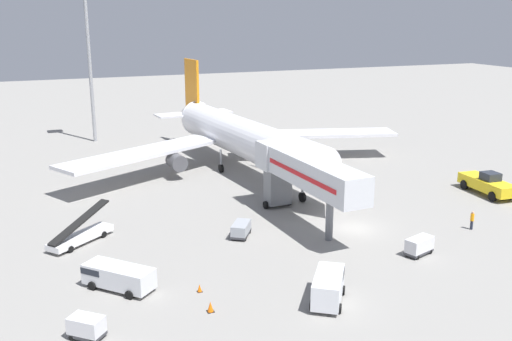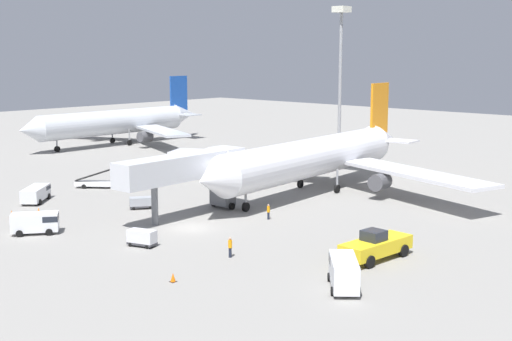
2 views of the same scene
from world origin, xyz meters
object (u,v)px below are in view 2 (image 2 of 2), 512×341
at_px(safety_cone_alpha, 12,214).
at_px(safety_cone_charlie, 39,210).
at_px(jet_bridge, 189,170).
at_px(baggage_cart_near_left, 142,237).
at_px(baggage_cart_near_right, 142,202).
at_px(safety_cone_bravo, 173,277).
at_px(service_van_far_left, 344,271).
at_px(service_van_outer_right, 36,222).
at_px(pushback_tug, 376,246).
at_px(apron_light_mast, 341,53).
at_px(service_van_rear_left, 36,193).
at_px(airplane_at_gate, 316,157).
at_px(airplane_background, 118,122).
at_px(ground_crew_worker_midground, 268,211).
at_px(ground_crew_worker_foreground, 230,247).
at_px(belt_loader_truck, 101,182).

height_order(safety_cone_alpha, safety_cone_charlie, safety_cone_alpha).
xyz_separation_m(jet_bridge, baggage_cart_near_left, (5.74, -11.06, -4.38)).
xyz_separation_m(baggage_cart_near_right, safety_cone_bravo, (22.61, -14.41, -0.38)).
xyz_separation_m(jet_bridge, service_van_far_left, (26.27, -7.65, -3.91)).
xyz_separation_m(service_van_outer_right, safety_cone_charlie, (-8.20, 4.89, -0.91)).
xyz_separation_m(pushback_tug, apron_light_mast, (-38.12, 46.71, 16.51)).
xyz_separation_m(service_van_rear_left, service_van_far_left, (45.66, -0.04, 0.27)).
xyz_separation_m(service_van_outer_right, apron_light_mast, (-8.55, 62.41, 16.53)).
distance_m(airplane_at_gate, airplane_background, 58.14).
distance_m(pushback_tug, ground_crew_worker_midground, 17.24).
bearing_deg(service_van_rear_left, ground_crew_worker_foreground, -0.60).
relative_size(baggage_cart_near_right, safety_cone_charlie, 5.05).
bearing_deg(baggage_cart_near_left, apron_light_mast, 108.90).
bearing_deg(safety_cone_charlie, baggage_cart_near_left, -1.60).
bearing_deg(ground_crew_worker_foreground, safety_cone_alpha, -168.57).
height_order(service_van_far_left, baggage_cart_near_right, service_van_far_left).
xyz_separation_m(baggage_cart_near_left, ground_crew_worker_midground, (1.61, 15.86, 0.03)).
xyz_separation_m(service_van_outer_right, safety_cone_alpha, (-8.37, 1.73, -0.82)).
height_order(baggage_cart_near_left, airplane_background, airplane_background).
bearing_deg(pushback_tug, service_van_outer_right, -152.05).
xyz_separation_m(jet_bridge, airplane_background, (-55.71, 30.81, -0.77)).
bearing_deg(belt_loader_truck, pushback_tug, -3.11).
bearing_deg(airplane_background, baggage_cart_near_left, -34.27).
bearing_deg(service_van_far_left, pushback_tug, 106.06).
xyz_separation_m(baggage_cart_near_right, airplane_background, (-48.75, 32.09, 3.73)).
relative_size(baggage_cart_near_right, airplane_background, 0.07).
relative_size(belt_loader_truck, baggage_cart_near_left, 2.19).
relative_size(safety_cone_bravo, airplane_background, 0.02).
bearing_deg(safety_cone_bravo, baggage_cart_near_right, 147.48).
distance_m(airplane_at_gate, safety_cone_charlie, 34.95).
xyz_separation_m(service_van_outer_right, baggage_cart_near_left, (11.33, 4.34, -0.35)).
bearing_deg(ground_crew_worker_midground, airplane_background, 157.59).
distance_m(pushback_tug, service_van_rear_left, 44.08).
height_order(airplane_at_gate, ground_crew_worker_foreground, airplane_at_gate).
bearing_deg(airplane_at_gate, ground_crew_worker_midground, -69.76).
bearing_deg(pushback_tug, safety_cone_alpha, -159.79).
distance_m(pushback_tug, safety_cone_charlie, 39.31).
distance_m(safety_cone_alpha, airplane_background, 61.14).
bearing_deg(service_van_rear_left, baggage_cart_near_left, -7.81).
relative_size(airplane_at_gate, ground_crew_worker_foreground, 26.15).
xyz_separation_m(service_van_far_left, safety_cone_alpha, (-40.24, -6.03, -0.95)).
distance_m(service_van_far_left, baggage_cart_near_left, 20.82).
relative_size(airplane_at_gate, service_van_rear_left, 8.85).
bearing_deg(baggage_cart_near_right, airplane_at_gate, 68.81).
relative_size(jet_bridge, safety_cone_alpha, 22.03).
relative_size(service_van_far_left, airplane_background, 0.12).
relative_size(jet_bridge, belt_loader_truck, 2.68).
bearing_deg(belt_loader_truck, airplane_background, 141.05).
distance_m(pushback_tug, service_van_far_left, 8.26).
relative_size(service_van_rear_left, apron_light_mast, 0.21).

